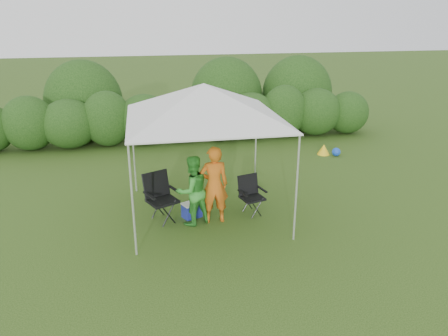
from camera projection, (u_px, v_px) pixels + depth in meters
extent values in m
plane|color=#39591C|center=(209.00, 223.00, 9.15)|extent=(70.00, 70.00, 0.00)
ellipsoid|color=#264D18|center=(29.00, 123.00, 13.56)|extent=(1.65, 1.40, 1.73)
cylinder|color=#382616|center=(32.00, 145.00, 13.81)|extent=(0.12, 0.12, 0.30)
ellipsoid|color=#264D18|center=(69.00, 124.00, 13.79)|extent=(1.80, 1.53, 1.57)
cylinder|color=#382616|center=(71.00, 143.00, 14.01)|extent=(0.12, 0.12, 0.30)
ellipsoid|color=#264D18|center=(107.00, 119.00, 13.96)|extent=(1.58, 1.34, 1.80)
cylinder|color=#382616|center=(109.00, 141.00, 14.22)|extent=(0.12, 0.12, 0.30)
ellipsoid|color=#264D18|center=(145.00, 119.00, 14.19)|extent=(1.72, 1.47, 1.65)
cylinder|color=#382616|center=(146.00, 139.00, 14.42)|extent=(0.12, 0.12, 0.30)
ellipsoid|color=#264D18|center=(181.00, 120.00, 14.42)|extent=(1.50, 1.28, 1.50)
cylinder|color=#382616|center=(182.00, 137.00, 14.63)|extent=(0.12, 0.12, 0.30)
ellipsoid|color=#264D18|center=(216.00, 115.00, 14.59)|extent=(1.65, 1.40, 1.73)
cylinder|color=#382616|center=(216.00, 136.00, 14.84)|extent=(0.12, 0.12, 0.30)
ellipsoid|color=#264D18|center=(250.00, 116.00, 14.82)|extent=(1.80, 1.53, 1.57)
cylinder|color=#382616|center=(250.00, 134.00, 15.04)|extent=(0.12, 0.12, 0.30)
ellipsoid|color=#264D18|center=(284.00, 111.00, 14.99)|extent=(1.57, 1.34, 1.80)
cylinder|color=#382616|center=(283.00, 132.00, 15.25)|extent=(0.12, 0.12, 0.30)
ellipsoid|color=#264D18|center=(316.00, 112.00, 15.22)|extent=(1.72, 1.47, 1.65)
cylinder|color=#382616|center=(315.00, 131.00, 15.46)|extent=(0.12, 0.12, 0.30)
ellipsoid|color=#264D18|center=(348.00, 113.00, 15.46)|extent=(1.50, 1.28, 1.50)
cylinder|color=#382616|center=(346.00, 129.00, 15.66)|extent=(0.12, 0.12, 0.30)
cylinder|color=silver|center=(133.00, 202.00, 7.60)|extent=(0.04, 0.04, 2.10)
cylinder|color=silver|center=(296.00, 190.00, 8.13)|extent=(0.04, 0.04, 2.10)
cylinder|color=silver|center=(134.00, 150.00, 10.37)|extent=(0.04, 0.04, 2.10)
cylinder|color=silver|center=(256.00, 144.00, 10.89)|extent=(0.04, 0.04, 2.10)
cube|color=white|center=(204.00, 119.00, 8.88)|extent=(3.10, 3.10, 0.03)
pyramid|color=white|center=(204.00, 101.00, 8.75)|extent=(3.10, 3.10, 0.70)
cube|color=black|center=(252.00, 198.00, 9.42)|extent=(0.56, 0.54, 0.04)
cube|color=black|center=(248.00, 184.00, 9.50)|extent=(0.48, 0.25, 0.44)
cube|color=black|center=(243.00, 193.00, 9.26)|extent=(0.15, 0.39, 0.03)
cube|color=black|center=(262.00, 189.00, 9.46)|extent=(0.15, 0.39, 0.03)
cylinder|color=black|center=(249.00, 211.00, 9.24)|extent=(0.02, 0.02, 0.37)
cylinder|color=black|center=(265.00, 208.00, 9.40)|extent=(0.02, 0.02, 0.37)
cylinder|color=black|center=(240.00, 204.00, 9.57)|extent=(0.02, 0.02, 0.37)
cylinder|color=black|center=(255.00, 201.00, 9.73)|extent=(0.02, 0.02, 0.37)
cube|color=black|center=(162.00, 201.00, 9.08)|extent=(0.73, 0.71, 0.05)
cube|color=black|center=(156.00, 184.00, 9.16)|extent=(0.57, 0.38, 0.54)
cube|color=black|center=(149.00, 196.00, 8.85)|extent=(0.25, 0.45, 0.03)
cube|color=black|center=(174.00, 189.00, 9.18)|extent=(0.25, 0.45, 0.03)
cylinder|color=black|center=(158.00, 218.00, 8.85)|extent=(0.03, 0.03, 0.45)
cylinder|color=black|center=(179.00, 212.00, 9.11)|extent=(0.03, 0.03, 0.45)
cylinder|color=black|center=(148.00, 210.00, 9.21)|extent=(0.03, 0.03, 0.45)
cylinder|color=black|center=(167.00, 204.00, 9.47)|extent=(0.03, 0.03, 0.45)
imported|color=orange|center=(214.00, 185.00, 8.93)|extent=(0.61, 0.40, 1.65)
imported|color=green|center=(192.00, 190.00, 8.88)|extent=(0.88, 0.80, 1.48)
cube|color=#2430A7|center=(192.00, 211.00, 9.35)|extent=(0.45, 0.40, 0.30)
cube|color=silver|center=(192.00, 204.00, 9.29)|extent=(0.47, 0.42, 0.03)
cylinder|color=#592D0C|center=(194.00, 198.00, 9.21)|extent=(0.07, 0.07, 0.27)
cone|color=yellow|center=(324.00, 149.00, 13.37)|extent=(0.38, 0.38, 0.32)
sphere|color=blue|center=(336.00, 152.00, 13.24)|extent=(0.25, 0.25, 0.25)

